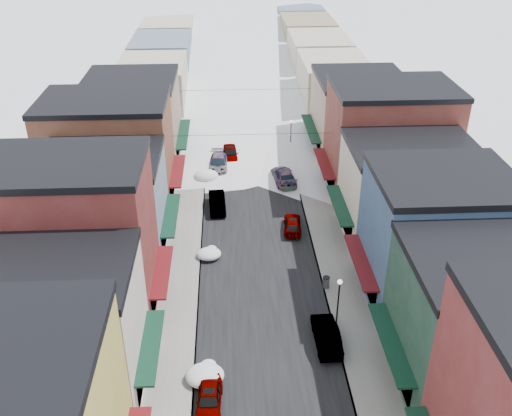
{
  "coord_description": "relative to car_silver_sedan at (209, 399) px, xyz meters",
  "views": [
    {
      "loc": [
        -2.39,
        -14.78,
        28.32
      ],
      "look_at": [
        0.0,
        30.26,
        2.97
      ],
      "focal_mm": 40.0,
      "sensor_mm": 36.0,
      "label": 1
    }
  ],
  "objects": [
    {
      "name": "bldg_r_tan",
      "position": [
        17.16,
        38.65,
        4.09
      ],
      "size": [
        11.3,
        11.2,
        9.5
      ],
      "color": "tan",
      "rests_on": "ground"
    },
    {
      "name": "bldg_l_brick_far",
      "position": [
        -10.22,
        27.65,
        4.84
      ],
      "size": [
        13.3,
        9.2,
        11.0
      ],
      "color": "brown",
      "rests_on": "ground"
    },
    {
      "name": "bldg_r_cream",
      "position": [
        17.66,
        19.65,
        3.84
      ],
      "size": [
        12.3,
        9.2,
        9.0
      ],
      "color": "beige",
      "rests_on": "ground"
    },
    {
      "name": "car_silver_wagon",
      "position": [
        0.41,
        34.57,
        0.11
      ],
      "size": [
        2.43,
        5.45,
        1.55
      ],
      "primitive_type": "imported",
      "rotation": [
        0.0,
        0.0,
        -0.05
      ],
      "color": "#97999F",
      "rests_on": "ground"
    },
    {
      "name": "overhead_cables",
      "position": [
        3.97,
        37.15,
        5.53
      ],
      "size": [
        16.4,
        15.04,
        0.04
      ],
      "color": "black",
      "rests_on": "ground"
    },
    {
      "name": "car_black_sedan",
      "position": [
        7.6,
        30.86,
        0.1
      ],
      "size": [
        2.77,
        5.53,
        1.54
      ],
      "primitive_type": "imported",
      "rotation": [
        0.0,
        0.0,
        3.26
      ],
      "color": "black",
      "rests_on": "ground"
    },
    {
      "name": "snow_pile_near",
      "position": [
        -0.31,
        2.18,
        -0.15
      ],
      "size": [
        2.56,
        2.77,
        1.08
      ],
      "color": "white",
      "rests_on": "ground"
    },
    {
      "name": "curb_right",
      "position": [
        9.02,
        49.65,
        -0.59
      ],
      "size": [
        0.1,
        160.0,
        0.15
      ],
      "primitive_type": "cube",
      "color": "slate",
      "rests_on": "ground"
    },
    {
      "name": "bldg_l_cream",
      "position": [
        -9.22,
        2.15,
        4.09
      ],
      "size": [
        11.3,
        8.2,
        9.5
      ],
      "color": "beige",
      "rests_on": "ground"
    },
    {
      "name": "car_silver_sedan",
      "position": [
        0.0,
        0.0,
        0.0
      ],
      "size": [
        1.76,
        3.99,
        1.34
      ],
      "primitive_type": "imported",
      "rotation": [
        0.0,
        0.0,
        -0.05
      ],
      "color": "gray",
      "rests_on": "ground"
    },
    {
      "name": "bldg_r_green",
      "position": [
        17.16,
        1.65,
        4.09
      ],
      "size": [
        11.3,
        9.2,
        9.5
      ],
      "color": "#1E3E30",
      "rests_on": "ground"
    },
    {
      "name": "sidewalk_left",
      "position": [
        -2.63,
        49.65,
        -0.59
      ],
      "size": [
        3.2,
        160.0,
        0.15
      ],
      "primitive_type": "cube",
      "color": "gray",
      "rests_on": "ground"
    },
    {
      "name": "distant_blocks",
      "position": [
        3.97,
        72.65,
        3.33
      ],
      "size": [
        34.0,
        55.0,
        8.0
      ],
      "color": "gray",
      "rests_on": "ground"
    },
    {
      "name": "bldg_l_brick_near",
      "position": [
        -9.72,
        10.15,
        5.59
      ],
      "size": [
        12.3,
        8.2,
        12.5
      ],
      "color": "maroon",
      "rests_on": "ground"
    },
    {
      "name": "streetlamp_far",
      "position": [
        9.21,
        39.01,
        2.03
      ],
      "size": [
        0.34,
        0.34,
        4.03
      ],
      "color": "black",
      "rests_on": "sidewalk_right"
    },
    {
      "name": "car_lane_silver",
      "position": [
        1.77,
        37.15,
        0.19
      ],
      "size": [
        2.14,
        5.07,
        1.71
      ],
      "primitive_type": "imported",
      "rotation": [
        0.0,
        0.0,
        0.02
      ],
      "color": "#94969B",
      "rests_on": "ground"
    },
    {
      "name": "bldg_l_tan",
      "position": [
        -9.22,
        37.65,
        4.34
      ],
      "size": [
        11.3,
        11.2,
        10.0
      ],
      "color": "#927760",
      "rests_on": "ground"
    },
    {
      "name": "bldg_l_grayblue",
      "position": [
        -9.22,
        18.65,
        3.84
      ],
      "size": [
        11.3,
        9.2,
        9.0
      ],
      "color": "#7A88A3",
      "rests_on": "ground"
    },
    {
      "name": "bldg_r_blue",
      "position": [
        17.16,
        10.65,
        4.59
      ],
      "size": [
        11.3,
        9.2,
        10.5
      ],
      "color": "#335074",
      "rests_on": "ground"
    },
    {
      "name": "car_gray_suv",
      "position": [
        7.47,
        20.73,
        0.02
      ],
      "size": [
        1.97,
        4.14,
        1.37
      ],
      "primitive_type": "imported",
      "rotation": [
        0.0,
        0.0,
        3.05
      ],
      "color": "#999CA2",
      "rests_on": "ground"
    },
    {
      "name": "sidewalk_right",
      "position": [
        10.57,
        49.65,
        -0.59
      ],
      "size": [
        3.2,
        160.0,
        0.15
      ],
      "primitive_type": "cube",
      "color": "gray",
      "rests_on": "ground"
    },
    {
      "name": "trash_can",
      "position": [
        9.18,
        11.56,
        -0.02
      ],
      "size": [
        0.58,
        0.58,
        0.98
      ],
      "color": "#57595C",
      "rests_on": "sidewalk_right"
    },
    {
      "name": "car_dark_hatch",
      "position": [
        0.33,
        25.2,
        0.08
      ],
      "size": [
        1.84,
        4.62,
        1.5
      ],
      "primitive_type": "imported",
      "rotation": [
        0.0,
        0.0,
        0.06
      ],
      "color": "black",
      "rests_on": "ground"
    },
    {
      "name": "curb_left",
      "position": [
        -1.08,
        49.65,
        -0.59
      ],
      "size": [
        0.1,
        160.0,
        0.15
      ],
      "primitive_type": "cube",
      "color": "slate",
      "rests_on": "ground"
    },
    {
      "name": "car_lane_white",
      "position": [
        6.06,
        50.13,
        0.05
      ],
      "size": [
        2.55,
        5.26,
        1.44
      ],
      "primitive_type": "imported",
      "rotation": [
        0.0,
        0.0,
        3.11
      ],
      "color": "silver",
      "rests_on": "ground"
    },
    {
      "name": "car_green_sedan",
      "position": [
        8.19,
        5.28,
        0.09
      ],
      "size": [
        1.69,
        4.65,
        1.52
      ],
      "primitive_type": "imported",
      "rotation": [
        0.0,
        0.0,
        3.16
      ],
      "color": "black",
      "rests_on": "ground"
    },
    {
      "name": "snow_pile_far",
      "position": [
        -0.91,
        31.93,
        -0.13
      ],
      "size": [
        2.68,
        2.85,
        1.14
      ],
      "color": "white",
      "rests_on": "ground"
    },
    {
      "name": "snow_pile_mid",
      "position": [
        -0.31,
        16.52,
        -0.23
      ],
      "size": [
        2.15,
        2.52,
        0.91
      ],
      "color": "white",
      "rests_on": "ground"
    },
    {
      "name": "road",
      "position": [
        3.97,
        49.65,
        -0.66
      ],
      "size": [
        10.0,
        160.0,
        0.01
      ],
      "primitive_type": "cube",
      "color": "black",
      "rests_on": "ground"
    },
    {
      "name": "streetlamp_near",
      "position": [
        9.17,
        6.77,
        2.18
      ],
      "size": [
        0.36,
        0.36,
        4.27
      ],
      "color": "black",
      "rests_on": "sidewalk_right"
    },
    {
      "name": "bldg_r_brick_far",
      "position": [
        18.16,
        28.65,
        5.09
      ],
      "size": [
        13.3,
        9.2,
        11.5
      ],
      "color": "maroon",
      "rests_on": "ground"
    }
  ]
}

